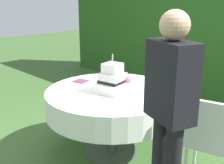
{
  "coord_description": "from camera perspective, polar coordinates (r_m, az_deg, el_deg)",
  "views": [
    {
      "loc": [
        1.96,
        -1.96,
        1.67
      ],
      "look_at": [
        0.03,
        -0.02,
        0.83
      ],
      "focal_mm": 44.3,
      "sensor_mm": 36.0,
      "label": 1
    }
  ],
  "objects": [
    {
      "name": "napkin_stack",
      "position": [
        3.24,
        -6.49,
        0.19
      ],
      "size": [
        0.19,
        0.19,
        0.01
      ],
      "primitive_type": "cube",
      "rotation": [
        0.0,
        0.0,
        0.25
      ],
      "color": "#603856",
      "rests_on": "cake_table"
    },
    {
      "name": "cake_table",
      "position": [
        2.96,
        -0.09,
        -4.03
      ],
      "size": [
        1.39,
        1.39,
        0.73
      ],
      "color": "#4C4C51",
      "rests_on": "ground_plane"
    },
    {
      "name": "foliage_hedge",
      "position": [
        5.03,
        22.18,
        10.34
      ],
      "size": [
        6.92,
        0.64,
        2.38
      ],
      "primitive_type": "cube",
      "color": "#28561E",
      "rests_on": "ground_plane"
    },
    {
      "name": "garden_chair",
      "position": [
        2.52,
        19.5,
        -10.65
      ],
      "size": [
        0.48,
        0.48,
        0.89
      ],
      "color": "white",
      "rests_on": "ground_plane"
    },
    {
      "name": "serving_plate_left",
      "position": [
        2.84,
        6.28,
        -2.24
      ],
      "size": [
        0.14,
        0.14,
        0.01
      ],
      "primitive_type": "cylinder",
      "color": "white",
      "rests_on": "cake_table"
    },
    {
      "name": "ground_plane",
      "position": [
        3.23,
        -0.09,
        -14.07
      ],
      "size": [
        20.0,
        20.0,
        0.0
      ],
      "primitive_type": "plane",
      "color": "#3D602D"
    },
    {
      "name": "standing_person",
      "position": [
        1.97,
        11.74,
        -5.38
      ],
      "size": [
        0.41,
        0.31,
        1.6
      ],
      "color": "black",
      "rests_on": "ground_plane"
    },
    {
      "name": "serving_plate_far",
      "position": [
        2.51,
        5.13,
        -4.78
      ],
      "size": [
        0.15,
        0.15,
        0.01
      ],
      "primitive_type": "cylinder",
      "color": "white",
      "rests_on": "cake_table"
    },
    {
      "name": "serving_plate_near",
      "position": [
        2.82,
        -11.41,
        -2.62
      ],
      "size": [
        0.11,
        0.11,
        0.01
      ],
      "primitive_type": "cylinder",
      "color": "white",
      "rests_on": "cake_table"
    },
    {
      "name": "wedding_cake",
      "position": [
        2.83,
        0.23,
        0.2
      ],
      "size": [
        0.33,
        0.34,
        0.4
      ],
      "color": "white",
      "rests_on": "cake_table"
    }
  ]
}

